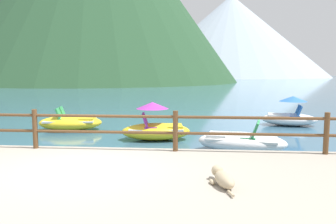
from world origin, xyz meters
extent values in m
plane|color=#38607A|center=(0.00, 40.00, 0.00)|extent=(200.00, 200.00, 0.00)
cylinder|color=brown|center=(-1.70, 1.55, 0.88)|extent=(0.12, 0.12, 0.95)
cylinder|color=brown|center=(1.70, 1.55, 0.88)|extent=(0.12, 0.12, 0.95)
cylinder|color=brown|center=(5.10, 1.55, 0.88)|extent=(0.12, 0.12, 0.95)
cylinder|color=brown|center=(0.00, 1.55, 1.21)|extent=(23.80, 0.07, 0.07)
cylinder|color=brown|center=(0.00, 1.55, 0.83)|extent=(23.80, 0.07, 0.07)
ellipsoid|color=tan|center=(2.66, -0.89, 0.52)|extent=(0.41, 0.69, 0.24)
sphere|color=tan|center=(2.56, -0.52, 0.56)|extent=(0.20, 0.20, 0.20)
ellipsoid|color=tan|center=(2.54, -0.41, 0.54)|extent=(0.11, 0.14, 0.08)
cylinder|color=tan|center=(2.73, -1.30, 0.44)|extent=(0.09, 0.22, 0.04)
ellipsoid|color=tan|center=(2.77, -0.69, 0.44)|extent=(0.12, 0.21, 0.07)
ellipsoid|color=tan|center=(2.46, -0.77, 0.44)|extent=(0.12, 0.21, 0.07)
ellipsoid|color=yellow|center=(-2.65, 6.37, 0.28)|extent=(2.55, 1.74, 0.55)
cube|color=silver|center=(-2.65, 6.37, 0.37)|extent=(2.00, 1.41, 0.06)
cube|color=#339956|center=(-2.78, 6.06, 0.44)|extent=(0.46, 0.46, 0.08)
cube|color=#339956|center=(-2.96, 6.04, 0.66)|extent=(0.27, 0.43, 0.43)
cube|color=#339956|center=(-2.87, 6.62, 0.44)|extent=(0.46, 0.46, 0.08)
cube|color=#339956|center=(-3.05, 6.59, 0.66)|extent=(0.27, 0.43, 0.43)
cube|color=yellow|center=(-2.01, 6.47, 0.43)|extent=(0.66, 1.05, 0.12)
ellipsoid|color=white|center=(5.99, 8.21, 0.26)|extent=(2.36, 1.49, 0.51)
cube|color=silver|center=(5.99, 8.21, 0.34)|extent=(1.85, 1.21, 0.06)
cube|color=blue|center=(6.19, 8.42, 0.41)|extent=(0.45, 0.45, 0.08)
cube|color=blue|center=(6.37, 8.40, 0.63)|extent=(0.26, 0.43, 0.43)
cube|color=blue|center=(6.12, 7.96, 0.41)|extent=(0.45, 0.45, 0.08)
cube|color=blue|center=(6.30, 7.93, 0.63)|extent=(0.26, 0.43, 0.43)
cube|color=white|center=(5.39, 8.30, 0.40)|extent=(0.60, 0.89, 0.12)
cone|color=blue|center=(6.10, 8.20, 1.11)|extent=(1.27, 1.27, 0.22)
ellipsoid|color=white|center=(3.45, 3.25, 0.28)|extent=(2.63, 1.60, 0.57)
cube|color=silver|center=(3.45, 3.25, 0.38)|extent=(2.06, 1.30, 0.06)
cube|color=#339956|center=(3.67, 3.44, 0.45)|extent=(0.47, 0.47, 0.08)
cube|color=#339956|center=(3.85, 3.40, 0.67)|extent=(0.28, 0.43, 0.43)
cube|color=#339956|center=(3.58, 2.99, 0.45)|extent=(0.47, 0.47, 0.08)
cube|color=#339956|center=(3.76, 2.95, 0.67)|extent=(0.28, 0.43, 0.43)
cube|color=white|center=(2.79, 3.38, 0.44)|extent=(0.69, 0.89, 0.12)
ellipsoid|color=yellow|center=(0.85, 4.77, 0.28)|extent=(2.37, 1.39, 0.55)
cube|color=silver|center=(0.85, 4.77, 0.37)|extent=(1.85, 1.13, 0.06)
cube|color=purple|center=(0.71, 4.52, 0.44)|extent=(0.45, 0.45, 0.08)
cube|color=purple|center=(0.53, 4.50, 0.66)|extent=(0.26, 0.42, 0.43)
cube|color=purple|center=(0.65, 4.97, 0.44)|extent=(0.45, 0.45, 0.08)
cube|color=purple|center=(0.47, 4.94, 0.66)|extent=(0.26, 0.42, 0.43)
cube|color=yellow|center=(1.46, 4.85, 0.43)|extent=(0.59, 0.84, 0.12)
cone|color=purple|center=(0.73, 4.75, 1.14)|extent=(1.19, 1.19, 0.22)
cone|color=#284C2D|center=(-6.97, 68.40, 11.65)|extent=(30.43, 30.43, 23.29)
cone|color=#9EADBC|center=(12.60, 111.14, 13.19)|extent=(62.28, 62.28, 26.39)
camera|label=1|loc=(2.23, -6.41, 2.29)|focal=37.14mm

